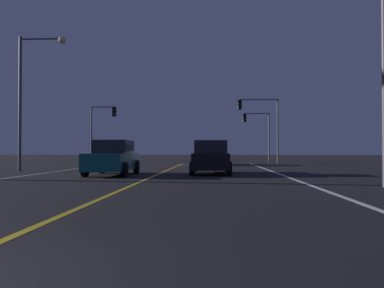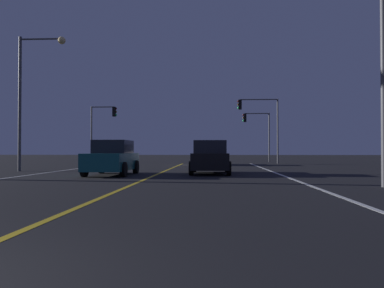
# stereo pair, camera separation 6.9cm
# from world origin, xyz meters

# --- Properties ---
(lane_edge_right) EXTENTS (0.16, 38.35, 0.01)m
(lane_edge_right) POSITION_xyz_m (6.13, 13.17, 0.00)
(lane_edge_right) COLOR silver
(lane_edge_right) RESTS_ON ground
(lane_edge_left) EXTENTS (0.16, 38.35, 0.01)m
(lane_edge_left) POSITION_xyz_m (-6.13, 13.17, 0.00)
(lane_edge_left) COLOR silver
(lane_edge_left) RESTS_ON ground
(lane_center_divider) EXTENTS (0.16, 38.35, 0.01)m
(lane_center_divider) POSITION_xyz_m (0.00, 13.17, 0.00)
(lane_center_divider) COLOR gold
(lane_center_divider) RESTS_ON ground
(car_lead_same_lane) EXTENTS (2.02, 4.30, 1.70)m
(car_lead_same_lane) POSITION_xyz_m (2.66, 17.24, 0.82)
(car_lead_same_lane) COLOR black
(car_lead_same_lane) RESTS_ON ground
(car_ahead_far) EXTENTS (2.02, 4.30, 1.70)m
(car_ahead_far) POSITION_xyz_m (2.11, 29.48, 0.82)
(car_ahead_far) COLOR black
(car_ahead_far) RESTS_ON ground
(car_oncoming) EXTENTS (2.02, 4.30, 1.70)m
(car_oncoming) POSITION_xyz_m (-2.10, 15.96, 0.82)
(car_oncoming) COLOR black
(car_oncoming) RESTS_ON ground
(traffic_light_near_right) EXTENTS (3.73, 0.36, 5.90)m
(traffic_light_near_right) POSITION_xyz_m (6.92, 32.85, 4.39)
(traffic_light_near_right) COLOR #4C4C51
(traffic_light_near_right) RESTS_ON ground
(traffic_light_near_left) EXTENTS (2.48, 0.36, 5.32)m
(traffic_light_near_left) POSITION_xyz_m (-7.49, 32.85, 3.92)
(traffic_light_near_left) COLOR #4C4C51
(traffic_light_near_left) RESTS_ON ground
(traffic_light_far_right) EXTENTS (2.85, 0.36, 5.15)m
(traffic_light_far_right) POSITION_xyz_m (7.28, 38.35, 3.83)
(traffic_light_far_right) COLOR #4C4C51
(traffic_light_far_right) RESTS_ON ground
(street_lamp_right_near) EXTENTS (1.98, 0.44, 7.56)m
(street_lamp_right_near) POSITION_xyz_m (7.96, 10.37, 4.82)
(street_lamp_right_near) COLOR #4C4C51
(street_lamp_right_near) RESTS_ON ground
(street_lamp_left_mid) EXTENTS (2.78, 0.44, 7.82)m
(street_lamp_left_mid) POSITION_xyz_m (-7.75, 19.12, 5.02)
(street_lamp_left_mid) COLOR #4C4C51
(street_lamp_left_mid) RESTS_ON ground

